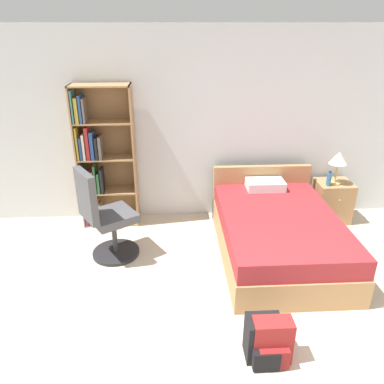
{
  "coord_description": "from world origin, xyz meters",
  "views": [
    {
      "loc": [
        -0.73,
        -1.74,
        2.59
      ],
      "look_at": [
        -0.52,
        1.98,
        0.9
      ],
      "focal_mm": 35.0,
      "sensor_mm": 36.0,
      "label": 1
    }
  ],
  "objects_px": {
    "bookshelf": "(99,161)",
    "backpack_red": "(272,342)",
    "office_chair": "(105,219)",
    "backpack_black": "(263,340)",
    "nightstand": "(332,201)",
    "water_bottle": "(329,179)",
    "table_lamp": "(339,159)",
    "bed": "(276,232)"
  },
  "relations": [
    {
      "from": "bookshelf",
      "to": "backpack_red",
      "type": "height_order",
      "value": "bookshelf"
    },
    {
      "from": "office_chair",
      "to": "backpack_red",
      "type": "height_order",
      "value": "office_chair"
    },
    {
      "from": "office_chair",
      "to": "backpack_black",
      "type": "bearing_deg",
      "value": -46.31
    },
    {
      "from": "office_chair",
      "to": "backpack_red",
      "type": "bearing_deg",
      "value": -45.7
    },
    {
      "from": "bookshelf",
      "to": "nightstand",
      "type": "xyz_separation_m",
      "value": [
        3.22,
        -0.09,
        -0.63
      ]
    },
    {
      "from": "bookshelf",
      "to": "water_bottle",
      "type": "bearing_deg",
      "value": -3.7
    },
    {
      "from": "bookshelf",
      "to": "table_lamp",
      "type": "bearing_deg",
      "value": -2.39
    },
    {
      "from": "nightstand",
      "to": "table_lamp",
      "type": "distance_m",
      "value": 0.64
    },
    {
      "from": "bed",
      "to": "water_bottle",
      "type": "bearing_deg",
      "value": 39.03
    },
    {
      "from": "bed",
      "to": "backpack_black",
      "type": "distance_m",
      "value": 1.66
    },
    {
      "from": "backpack_black",
      "to": "bed",
      "type": "bearing_deg",
      "value": 71.72
    },
    {
      "from": "bookshelf",
      "to": "office_chair",
      "type": "relative_size",
      "value": 1.67
    },
    {
      "from": "office_chair",
      "to": "bookshelf",
      "type": "bearing_deg",
      "value": 101.06
    },
    {
      "from": "bed",
      "to": "table_lamp",
      "type": "relative_size",
      "value": 4.42
    },
    {
      "from": "office_chair",
      "to": "water_bottle",
      "type": "distance_m",
      "value": 2.99
    },
    {
      "from": "table_lamp",
      "to": "water_bottle",
      "type": "relative_size",
      "value": 2.16
    },
    {
      "from": "office_chair",
      "to": "nightstand",
      "type": "xyz_separation_m",
      "value": [
        3.05,
        0.79,
        -0.23
      ]
    },
    {
      "from": "bed",
      "to": "nightstand",
      "type": "bearing_deg",
      "value": 38.74
    },
    {
      "from": "nightstand",
      "to": "water_bottle",
      "type": "relative_size",
      "value": 2.73
    },
    {
      "from": "office_chair",
      "to": "nightstand",
      "type": "height_order",
      "value": "office_chair"
    },
    {
      "from": "bookshelf",
      "to": "bed",
      "type": "distance_m",
      "value": 2.47
    },
    {
      "from": "bed",
      "to": "nightstand",
      "type": "height_order",
      "value": "bed"
    },
    {
      "from": "office_chair",
      "to": "table_lamp",
      "type": "bearing_deg",
      "value": 13.92
    },
    {
      "from": "bed",
      "to": "office_chair",
      "type": "distance_m",
      "value": 2.05
    },
    {
      "from": "backpack_black",
      "to": "office_chair",
      "type": "bearing_deg",
      "value": 133.69
    },
    {
      "from": "bookshelf",
      "to": "bed",
      "type": "xyz_separation_m",
      "value": [
        2.21,
        -0.9,
        -0.63
      ]
    },
    {
      "from": "backpack_red",
      "to": "backpack_black",
      "type": "xyz_separation_m",
      "value": [
        -0.06,
        0.03,
        -0.01
      ]
    },
    {
      "from": "bed",
      "to": "office_chair",
      "type": "bearing_deg",
      "value": 179.42
    },
    {
      "from": "bookshelf",
      "to": "table_lamp",
      "type": "xyz_separation_m",
      "value": [
        3.2,
        -0.13,
        0.01
      ]
    },
    {
      "from": "bed",
      "to": "office_chair",
      "type": "relative_size",
      "value": 1.76
    },
    {
      "from": "office_chair",
      "to": "table_lamp",
      "type": "xyz_separation_m",
      "value": [
        3.02,
        0.75,
        0.4
      ]
    },
    {
      "from": "bookshelf",
      "to": "backpack_black",
      "type": "relative_size",
      "value": 4.91
    },
    {
      "from": "bookshelf",
      "to": "water_bottle",
      "type": "distance_m",
      "value": 3.1
    },
    {
      "from": "water_bottle",
      "to": "backpack_red",
      "type": "xyz_separation_m",
      "value": [
        -1.32,
        -2.31,
        -0.48
      ]
    },
    {
      "from": "bookshelf",
      "to": "table_lamp",
      "type": "distance_m",
      "value": 3.2
    },
    {
      "from": "bed",
      "to": "backpack_red",
      "type": "bearing_deg",
      "value": -105.83
    },
    {
      "from": "bed",
      "to": "table_lamp",
      "type": "height_order",
      "value": "table_lamp"
    },
    {
      "from": "table_lamp",
      "to": "water_bottle",
      "type": "bearing_deg",
      "value": -150.97
    },
    {
      "from": "backpack_black",
      "to": "backpack_red",
      "type": "bearing_deg",
      "value": -27.03
    },
    {
      "from": "bed",
      "to": "backpack_red",
      "type": "xyz_separation_m",
      "value": [
        -0.45,
        -1.6,
        -0.09
      ]
    },
    {
      "from": "backpack_black",
      "to": "nightstand",
      "type": "bearing_deg",
      "value": 57.3
    },
    {
      "from": "table_lamp",
      "to": "office_chair",
      "type": "bearing_deg",
      "value": -166.08
    }
  ]
}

